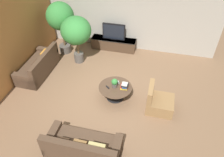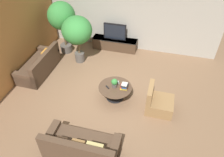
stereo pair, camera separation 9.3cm
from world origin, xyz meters
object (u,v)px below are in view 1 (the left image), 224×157
object	(u,v)px
coffee_table	(115,90)
potted_plant_tabletop	(115,83)
couch_by_wall	(39,67)
potted_palm_corner	(76,32)
media_console	(114,44)
armchair_wicker	(158,102)
television	(114,32)
couch_near_entry	(83,148)
potted_palm_tall	(60,18)

from	to	relation	value
coffee_table	potted_plant_tabletop	size ratio (longest dim) A/B	3.55
couch_by_wall	potted_palm_corner	xyz separation A→B (m)	(1.16, 1.06, 1.02)
media_console	armchair_wicker	bearing A→B (deg)	-54.99
television	couch_near_entry	bearing A→B (deg)	-85.07
armchair_wicker	potted_plant_tabletop	world-z (taller)	armchair_wicker
couch_near_entry	potted_plant_tabletop	distance (m)	2.26
armchair_wicker	couch_by_wall	bearing A→B (deg)	80.26
coffee_table	potted_palm_tall	size ratio (longest dim) A/B	0.50
couch_by_wall	couch_near_entry	size ratio (longest dim) A/B	1.01
couch_near_entry	armchair_wicker	distance (m)	2.65
media_console	potted_palm_tall	distance (m)	2.41
media_console	couch_by_wall	distance (m)	3.23
television	potted_plant_tabletop	xyz separation A→B (m)	(0.71, -2.86, -0.20)
couch_by_wall	couch_near_entry	xyz separation A→B (m)	(2.72, -2.80, 0.00)
couch_near_entry	potted_plant_tabletop	world-z (taller)	couch_near_entry
media_console	potted_palm_corner	size ratio (longest dim) A/B	1.01
media_console	potted_palm_tall	bearing A→B (deg)	-159.88
couch_by_wall	armchair_wicker	world-z (taller)	armchair_wicker
couch_near_entry	armchair_wicker	bearing A→B (deg)	-129.64
potted_palm_tall	potted_plant_tabletop	distance (m)	3.53
media_console	television	bearing A→B (deg)	-90.00
couch_near_entry	armchair_wicker	world-z (taller)	armchair_wicker
media_console	potted_plant_tabletop	distance (m)	2.97
media_console	couch_near_entry	size ratio (longest dim) A/B	1.02
couch_near_entry	potted_palm_corner	xyz separation A→B (m)	(-1.56, 3.86, 1.02)
media_console	couch_by_wall	size ratio (longest dim) A/B	1.01
couch_by_wall	potted_plant_tabletop	bearing A→B (deg)	79.06
television	potted_plant_tabletop	size ratio (longest dim) A/B	3.14
couch_by_wall	media_console	bearing A→B (deg)	135.04
television	couch_by_wall	world-z (taller)	television
coffee_table	couch_by_wall	world-z (taller)	couch_by_wall
couch_near_entry	potted_palm_tall	distance (m)	5.12
television	potted_palm_tall	xyz separation A→B (m)	(-1.93, -0.70, 0.69)
potted_palm_tall	media_console	bearing A→B (deg)	20.12
potted_palm_tall	potted_plant_tabletop	size ratio (longest dim) A/B	7.15
coffee_table	couch_by_wall	size ratio (longest dim) A/B	0.56
couch_by_wall	television	bearing A→B (deg)	135.02
potted_palm_tall	couch_by_wall	bearing A→B (deg)	-102.53
potted_palm_corner	potted_plant_tabletop	bearing A→B (deg)	-41.81
coffee_table	potted_plant_tabletop	world-z (taller)	potted_plant_tabletop
coffee_table	potted_palm_tall	world-z (taller)	potted_palm_tall
media_console	armchair_wicker	size ratio (longest dim) A/B	2.20
media_console	armchair_wicker	distance (m)	3.71
media_console	couch_near_entry	bearing A→B (deg)	-85.08
potted_plant_tabletop	couch_by_wall	bearing A→B (deg)	169.06
couch_by_wall	couch_near_entry	world-z (taller)	same
coffee_table	couch_by_wall	xyz separation A→B (m)	(-3.02, 0.59, -0.03)
couch_by_wall	armchair_wicker	size ratio (longest dim) A/B	2.19
armchair_wicker	potted_palm_corner	distance (m)	3.86
media_console	couch_near_entry	world-z (taller)	couch_near_entry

